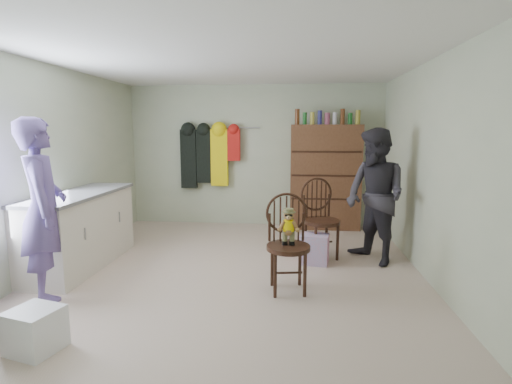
# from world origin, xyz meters

# --- Properties ---
(ground_plane) EXTENTS (5.00, 5.00, 0.00)m
(ground_plane) POSITION_xyz_m (0.00, 0.00, 0.00)
(ground_plane) COLOR beige
(ground_plane) RESTS_ON ground
(room_walls) EXTENTS (5.00, 5.00, 5.00)m
(room_walls) POSITION_xyz_m (0.00, 0.53, 1.58)
(room_walls) COLOR beige
(room_walls) RESTS_ON ground
(counter) EXTENTS (0.64, 1.86, 0.94)m
(counter) POSITION_xyz_m (-1.95, 0.00, 0.47)
(counter) COLOR silver
(counter) RESTS_ON ground
(plastic_tub) EXTENTS (0.43, 0.42, 0.34)m
(plastic_tub) POSITION_xyz_m (-1.27, -1.93, 0.17)
(plastic_tub) COLOR white
(plastic_tub) RESTS_ON ground
(chair_front) EXTENTS (0.53, 0.53, 1.04)m
(chair_front) POSITION_xyz_m (0.66, -0.52, 0.59)
(chair_front) COLOR #331C12
(chair_front) RESTS_ON ground
(chair_far) EXTENTS (0.62, 0.62, 1.07)m
(chair_far) POSITION_xyz_m (1.07, 0.67, 0.57)
(chair_far) COLOR #331C12
(chair_far) RESTS_ON ground
(striped_bag) EXTENTS (0.40, 0.34, 0.38)m
(striped_bag) POSITION_xyz_m (0.99, 0.38, 0.19)
(striped_bag) COLOR pink
(striped_bag) RESTS_ON ground
(person_left) EXTENTS (0.71, 0.80, 1.84)m
(person_left) POSITION_xyz_m (-1.79, -0.93, 0.92)
(person_left) COLOR #69569D
(person_left) RESTS_ON ground
(person_right) EXTENTS (1.00, 1.06, 1.74)m
(person_right) POSITION_xyz_m (1.75, 0.49, 0.87)
(person_right) COLOR #2D2B33
(person_right) RESTS_ON ground
(dresser) EXTENTS (1.20, 0.39, 2.06)m
(dresser) POSITION_xyz_m (1.25, 2.30, 0.91)
(dresser) COLOR brown
(dresser) RESTS_ON ground
(coat_rack) EXTENTS (1.42, 0.12, 1.09)m
(coat_rack) POSITION_xyz_m (-0.83, 2.38, 1.25)
(coat_rack) COLOR #99999E
(coat_rack) RESTS_ON ground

